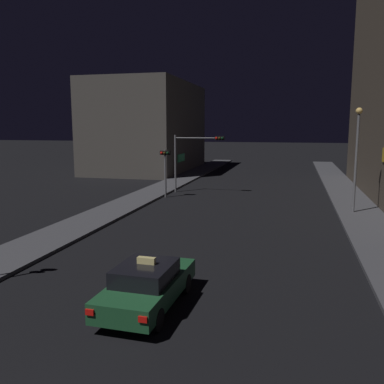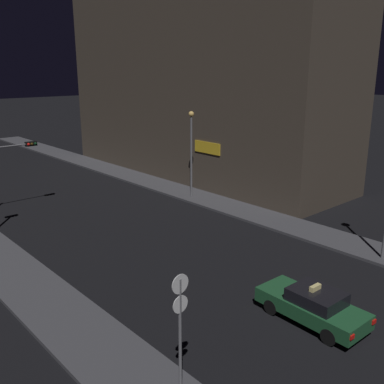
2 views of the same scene
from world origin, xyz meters
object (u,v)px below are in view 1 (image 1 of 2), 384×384
taxi (148,284)px  traffic_light_left_kerb (165,163)px  traffic_light_overhead (195,151)px  street_lamp_far_block (357,148)px

taxi → traffic_light_left_kerb: 20.30m
traffic_light_overhead → traffic_light_left_kerb: (-1.69, -2.81, -0.86)m
taxi → street_lamp_far_block: size_ratio=0.69×
traffic_light_left_kerb → street_lamp_far_block: size_ratio=0.58×
traffic_light_left_kerb → taxi: bearing=-73.8°
traffic_light_left_kerb → street_lamp_far_block: (13.62, -3.22, 1.51)m
taxi → street_lamp_far_block: (7.98, 16.18, 3.48)m
taxi → traffic_light_left_kerb: traffic_light_left_kerb is taller
taxi → traffic_light_overhead: (-3.95, 22.21, 2.84)m
taxi → traffic_light_overhead: traffic_light_overhead is taller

